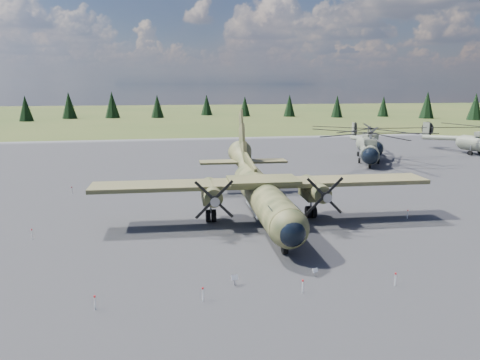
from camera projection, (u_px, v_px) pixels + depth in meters
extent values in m
plane|color=#515324|center=(233.00, 228.00, 40.75)|extent=(500.00, 500.00, 0.00)
cube|color=slate|center=(218.00, 201.00, 50.39)|extent=(120.00, 120.00, 0.04)
cylinder|color=#313A1F|center=(264.00, 197.00, 41.80)|extent=(3.65, 18.88, 2.92)
sphere|color=#313A1F|center=(289.00, 229.00, 32.69)|extent=(2.97, 2.97, 2.86)
sphere|color=black|center=(291.00, 232.00, 32.15)|extent=(2.18, 2.18, 2.10)
cube|color=black|center=(284.00, 212.00, 34.16)|extent=(2.15, 1.75, 0.57)
cone|color=#313A1F|center=(244.00, 163.00, 53.53)|extent=(3.14, 7.28, 4.39)
cube|color=#939697|center=(262.00, 207.00, 43.06)|extent=(2.23, 6.33, 0.52)
cube|color=#303B1F|center=(263.00, 183.00, 42.07)|extent=(30.37, 4.73, 0.37)
cube|color=#313A1F|center=(263.00, 180.00, 42.02)|extent=(6.40, 4.00, 0.37)
cylinder|color=#313A1F|center=(211.00, 192.00, 41.24)|extent=(1.78, 5.48, 1.57)
cube|color=#313A1F|center=(211.00, 197.00, 42.19)|extent=(1.70, 3.61, 0.83)
cone|color=gray|center=(215.00, 201.00, 37.95)|extent=(0.83, 0.97, 0.79)
cylinder|color=black|center=(211.00, 216.00, 42.54)|extent=(0.96, 1.18, 1.15)
cylinder|color=#313A1F|center=(314.00, 188.00, 42.52)|extent=(1.78, 5.48, 1.57)
cube|color=#313A1F|center=(311.00, 193.00, 43.46)|extent=(1.70, 3.61, 0.83)
cone|color=gray|center=(326.00, 197.00, 39.23)|extent=(0.83, 0.97, 0.79)
cylinder|color=black|center=(311.00, 212.00, 43.82)|extent=(0.96, 1.18, 1.15)
cube|color=#313A1F|center=(249.00, 163.00, 49.55)|extent=(0.60, 7.89, 1.75)
cube|color=#303B1F|center=(243.00, 162.00, 54.02)|extent=(10.10, 2.69, 0.23)
cylinder|color=gray|center=(285.00, 238.00, 34.12)|extent=(0.15, 0.15, 0.94)
cylinder|color=black|center=(285.00, 247.00, 34.28)|extent=(0.40, 0.99, 0.98)
cylinder|color=slate|center=(370.00, 152.00, 72.32)|extent=(5.61, 8.20, 2.70)
sphere|color=black|center=(370.00, 156.00, 68.63)|extent=(3.28, 3.28, 2.48)
sphere|color=slate|center=(369.00, 149.00, 76.02)|extent=(3.28, 3.28, 2.48)
cube|color=slate|center=(370.00, 141.00, 71.56)|extent=(3.08, 3.90, 0.81)
cylinder|color=gray|center=(371.00, 136.00, 71.39)|extent=(0.51, 0.51, 1.08)
cylinder|color=slate|center=(368.00, 144.00, 79.80)|extent=(4.55, 8.80, 1.55)
cube|color=slate|center=(368.00, 133.00, 83.38)|extent=(0.83, 1.48, 2.59)
cylinder|color=black|center=(370.00, 133.00, 83.29)|extent=(1.19, 2.59, 2.81)
cylinder|color=black|center=(370.00, 166.00, 69.55)|extent=(0.57, 0.79, 0.73)
cylinder|color=black|center=(359.00, 160.00, 74.20)|extent=(0.65, 0.92, 0.86)
cylinder|color=gray|center=(359.00, 157.00, 74.09)|extent=(0.20, 0.20, 1.57)
cylinder|color=black|center=(378.00, 161.00, 73.53)|extent=(0.65, 0.92, 0.86)
cylinder|color=gray|center=(379.00, 158.00, 73.41)|extent=(0.20, 0.20, 1.57)
cylinder|color=slate|center=(369.00, 146.00, 79.53)|extent=(4.07, 8.12, 2.69)
sphere|color=black|center=(375.00, 149.00, 75.74)|extent=(2.89, 2.89, 2.48)
sphere|color=slate|center=(363.00, 143.00, 83.33)|extent=(2.89, 2.89, 2.48)
cube|color=slate|center=(370.00, 136.00, 78.76)|extent=(2.43, 3.73, 0.81)
cylinder|color=gray|center=(371.00, 131.00, 78.60)|extent=(0.45, 0.45, 1.08)
cylinder|color=slate|center=(358.00, 139.00, 87.22)|extent=(2.58, 9.21, 1.54)
cube|color=slate|center=(353.00, 129.00, 90.90)|extent=(0.51, 1.53, 2.59)
cylinder|color=black|center=(355.00, 129.00, 90.90)|extent=(0.58, 2.77, 2.80)
cylinder|color=black|center=(374.00, 158.00, 76.68)|extent=(0.43, 0.78, 0.73)
cylinder|color=black|center=(358.00, 154.00, 81.12)|extent=(0.48, 0.91, 0.86)
cylinder|color=gray|center=(358.00, 151.00, 81.01)|extent=(0.18, 0.18, 1.56)
cylinder|color=black|center=(375.00, 154.00, 81.10)|extent=(0.48, 0.91, 0.86)
cylinder|color=gray|center=(375.00, 151.00, 80.99)|extent=(0.18, 0.18, 1.56)
sphere|color=slate|center=(463.00, 142.00, 84.93)|extent=(3.18, 3.18, 2.49)
cylinder|color=slate|center=(444.00, 138.00, 88.30)|extent=(3.97, 9.00, 1.55)
cube|color=slate|center=(426.00, 129.00, 91.47)|extent=(0.74, 1.51, 2.60)
cylinder|color=black|center=(428.00, 129.00, 91.65)|extent=(1.01, 2.67, 2.81)
cylinder|color=black|center=(470.00, 153.00, 82.33)|extent=(0.60, 0.92, 0.87)
cylinder|color=gray|center=(470.00, 150.00, 82.21)|extent=(0.19, 0.19, 1.57)
cylinder|color=black|center=(480.00, 152.00, 83.76)|extent=(0.60, 0.92, 0.87)
cube|color=gray|center=(235.00, 281.00, 29.14)|extent=(0.09, 0.09, 0.55)
cube|color=white|center=(235.00, 277.00, 29.04)|extent=(0.47, 0.27, 0.31)
cube|color=gray|center=(315.00, 273.00, 30.43)|extent=(0.09, 0.09, 0.48)
cube|color=white|center=(315.00, 270.00, 30.34)|extent=(0.41, 0.27, 0.27)
cylinder|color=white|center=(95.00, 303.00, 25.92)|extent=(0.07, 0.07, 0.80)
cylinder|color=#AF1215|center=(95.00, 297.00, 25.84)|extent=(0.12, 0.12, 0.10)
cylinder|color=white|center=(203.00, 295.00, 26.96)|extent=(0.07, 0.07, 0.80)
cylinder|color=#AF1215|center=(203.00, 288.00, 26.88)|extent=(0.12, 0.12, 0.10)
cylinder|color=white|center=(303.00, 287.00, 28.00)|extent=(0.07, 0.07, 0.80)
cylinder|color=#AF1215|center=(303.00, 281.00, 27.92)|extent=(0.12, 0.12, 0.10)
cylinder|color=white|center=(395.00, 280.00, 29.05)|extent=(0.07, 0.07, 0.80)
cylinder|color=#AF1215|center=(396.00, 274.00, 28.96)|extent=(0.12, 0.12, 0.10)
cylinder|color=white|center=(72.00, 191.00, 53.31)|extent=(0.07, 0.07, 0.80)
cylinder|color=#AF1215|center=(72.00, 187.00, 53.23)|extent=(0.12, 0.12, 0.10)
cylinder|color=white|center=(143.00, 188.00, 54.70)|extent=(0.07, 0.07, 0.80)
cylinder|color=#AF1215|center=(143.00, 185.00, 54.62)|extent=(0.12, 0.12, 0.10)
cylinder|color=white|center=(211.00, 185.00, 56.09)|extent=(0.07, 0.07, 0.80)
cylinder|color=#AF1215|center=(211.00, 182.00, 56.01)|extent=(0.12, 0.12, 0.10)
cylinder|color=white|center=(276.00, 183.00, 57.48)|extent=(0.07, 0.07, 0.80)
cylinder|color=#AF1215|center=(276.00, 180.00, 57.40)|extent=(0.12, 0.12, 0.10)
cylinder|color=white|center=(338.00, 181.00, 58.87)|extent=(0.07, 0.07, 0.80)
cylinder|color=#AF1215|center=(338.00, 177.00, 58.79)|extent=(0.12, 0.12, 0.10)
cylinder|color=white|center=(32.00, 234.00, 37.80)|extent=(0.07, 0.07, 0.80)
cylinder|color=#AF1215|center=(32.00, 230.00, 37.72)|extent=(0.12, 0.12, 0.10)
cylinder|color=white|center=(408.00, 215.00, 43.54)|extent=(0.07, 0.07, 0.80)
cylinder|color=#AF1215|center=(408.00, 210.00, 43.46)|extent=(0.12, 0.12, 0.10)
cone|color=black|center=(475.00, 106.00, 163.68)|extent=(5.27, 5.27, 9.40)
cone|color=black|center=(427.00, 105.00, 171.74)|extent=(5.49, 5.49, 9.81)
cone|color=black|center=(383.00, 106.00, 181.61)|extent=(4.41, 4.41, 7.88)
cone|color=black|center=(337.00, 106.00, 177.09)|extent=(4.66, 4.66, 8.32)
cone|color=black|center=(289.00, 105.00, 181.40)|extent=(4.75, 4.75, 8.48)
cone|color=black|center=(245.00, 106.00, 182.34)|extent=(4.37, 4.37, 7.80)
cone|color=black|center=(207.00, 105.00, 189.48)|extent=(4.62, 4.62, 8.25)
cone|color=black|center=(157.00, 106.00, 174.86)|extent=(4.78, 4.78, 8.54)
cone|color=black|center=(112.00, 105.00, 173.47)|extent=(5.45, 5.45, 9.74)
cone|color=black|center=(69.00, 105.00, 170.10)|extent=(5.39, 5.39, 9.63)
cone|color=black|center=(25.00, 108.00, 158.20)|extent=(4.88, 4.88, 8.71)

